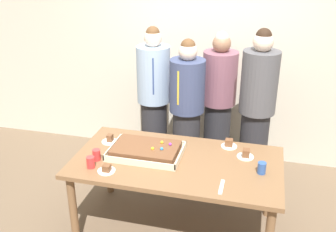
{
  "coord_description": "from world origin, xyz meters",
  "views": [
    {
      "loc": [
        0.67,
        -2.92,
        2.47
      ],
      "look_at": [
        -0.12,
        0.15,
        1.08
      ],
      "focal_mm": 41.86,
      "sensor_mm": 36.0,
      "label": 1
    }
  ],
  "objects_px": {
    "person_serving_front": "(256,112)",
    "person_striped_tie_right": "(218,103)",
    "plated_slice_far_right": "(107,169)",
    "drink_cup_middle": "(96,155)",
    "party_table": "(177,168)",
    "plated_slice_near_left": "(110,140)",
    "person_green_shirt_behind": "(154,99)",
    "plated_slice_near_right": "(229,144)",
    "plated_slice_far_left": "(246,155)",
    "sheet_cake": "(146,150)",
    "drink_cup_far_end": "(262,168)",
    "drink_cup_nearest": "(91,162)",
    "person_far_right_suit": "(187,113)",
    "cake_server_utensil": "(222,187)"
  },
  "relations": [
    {
      "from": "plated_slice_far_left",
      "to": "person_striped_tie_right",
      "type": "relative_size",
      "value": 0.09
    },
    {
      "from": "person_striped_tie_right",
      "to": "drink_cup_nearest",
      "type": "bearing_deg",
      "value": -7.33
    },
    {
      "from": "drink_cup_middle",
      "to": "plated_slice_far_left",
      "type": "bearing_deg",
      "value": 16.29
    },
    {
      "from": "plated_slice_near_right",
      "to": "person_striped_tie_right",
      "type": "xyz_separation_m",
      "value": [
        -0.21,
        0.8,
        0.08
      ]
    },
    {
      "from": "sheet_cake",
      "to": "person_striped_tie_right",
      "type": "xyz_separation_m",
      "value": [
        0.5,
        1.13,
        0.07
      ]
    },
    {
      "from": "plated_slice_near_left",
      "to": "person_green_shirt_behind",
      "type": "xyz_separation_m",
      "value": [
        0.19,
        0.86,
        0.11
      ]
    },
    {
      "from": "plated_slice_far_right",
      "to": "drink_cup_middle",
      "type": "height_order",
      "value": "drink_cup_middle"
    },
    {
      "from": "plated_slice_near_left",
      "to": "plated_slice_far_left",
      "type": "distance_m",
      "value": 1.29
    },
    {
      "from": "person_striped_tie_right",
      "to": "sheet_cake",
      "type": "bearing_deg",
      "value": 0.02
    },
    {
      "from": "party_table",
      "to": "person_far_right_suit",
      "type": "bearing_deg",
      "value": 95.87
    },
    {
      "from": "person_serving_front",
      "to": "person_striped_tie_right",
      "type": "distance_m",
      "value": 0.54
    },
    {
      "from": "person_green_shirt_behind",
      "to": "plated_slice_far_right",
      "type": "bearing_deg",
      "value": -12.84
    },
    {
      "from": "sheet_cake",
      "to": "plated_slice_near_left",
      "type": "bearing_deg",
      "value": 160.97
    },
    {
      "from": "plated_slice_near_left",
      "to": "cake_server_utensil",
      "type": "xyz_separation_m",
      "value": [
        1.14,
        -0.5,
        -0.02
      ]
    },
    {
      "from": "plated_slice_near_left",
      "to": "person_striped_tie_right",
      "type": "xyz_separation_m",
      "value": [
        0.91,
        0.99,
        0.09
      ]
    },
    {
      "from": "plated_slice_near_right",
      "to": "person_striped_tie_right",
      "type": "height_order",
      "value": "person_striped_tie_right"
    },
    {
      "from": "drink_cup_nearest",
      "to": "cake_server_utensil",
      "type": "xyz_separation_m",
      "value": [
        1.12,
        -0.02,
        -0.05
      ]
    },
    {
      "from": "drink_cup_middle",
      "to": "party_table",
      "type": "bearing_deg",
      "value": 13.53
    },
    {
      "from": "plated_slice_near_left",
      "to": "person_far_right_suit",
      "type": "xyz_separation_m",
      "value": [
        0.62,
        0.64,
        0.08
      ]
    },
    {
      "from": "plated_slice_near_left",
      "to": "cake_server_utensil",
      "type": "height_order",
      "value": "plated_slice_near_left"
    },
    {
      "from": "plated_slice_far_right",
      "to": "person_far_right_suit",
      "type": "xyz_separation_m",
      "value": [
        0.44,
        1.15,
        0.08
      ]
    },
    {
      "from": "drink_cup_middle",
      "to": "person_green_shirt_behind",
      "type": "height_order",
      "value": "person_green_shirt_behind"
    },
    {
      "from": "drink_cup_nearest",
      "to": "cake_server_utensil",
      "type": "bearing_deg",
      "value": -1.25
    },
    {
      "from": "plated_slice_near_left",
      "to": "person_serving_front",
      "type": "xyz_separation_m",
      "value": [
        1.33,
        0.67,
        0.15
      ]
    },
    {
      "from": "party_table",
      "to": "person_serving_front",
      "type": "distance_m",
      "value": 1.09
    },
    {
      "from": "person_green_shirt_behind",
      "to": "person_serving_front",
      "type": "bearing_deg",
      "value": 68.3
    },
    {
      "from": "party_table",
      "to": "plated_slice_near_right",
      "type": "relative_size",
      "value": 12.16
    },
    {
      "from": "drink_cup_nearest",
      "to": "drink_cup_far_end",
      "type": "xyz_separation_m",
      "value": [
        1.41,
        0.26,
        0.0
      ]
    },
    {
      "from": "plated_slice_near_right",
      "to": "person_far_right_suit",
      "type": "xyz_separation_m",
      "value": [
        -0.5,
        0.45,
        0.08
      ]
    },
    {
      "from": "person_far_right_suit",
      "to": "plated_slice_near_left",
      "type": "bearing_deg",
      "value": -29.08
    },
    {
      "from": "plated_slice_near_left",
      "to": "plated_slice_near_right",
      "type": "xyz_separation_m",
      "value": [
        1.12,
        0.19,
        0.0
      ]
    },
    {
      "from": "sheet_cake",
      "to": "plated_slice_far_left",
      "type": "bearing_deg",
      "value": 10.71
    },
    {
      "from": "plated_slice_near_left",
      "to": "drink_cup_nearest",
      "type": "xyz_separation_m",
      "value": [
        0.02,
        -0.48,
        0.03
      ]
    },
    {
      "from": "plated_slice_far_left",
      "to": "plated_slice_far_right",
      "type": "relative_size",
      "value": 1.0
    },
    {
      "from": "plated_slice_far_left",
      "to": "drink_cup_middle",
      "type": "xyz_separation_m",
      "value": [
        -1.27,
        -0.37,
        0.02
      ]
    },
    {
      "from": "plated_slice_far_right",
      "to": "drink_cup_far_end",
      "type": "bearing_deg",
      "value": 13.29
    },
    {
      "from": "drink_cup_middle",
      "to": "person_green_shirt_behind",
      "type": "bearing_deg",
      "value": 81.77
    },
    {
      "from": "person_striped_tie_right",
      "to": "plated_slice_near_right",
      "type": "bearing_deg",
      "value": 38.43
    },
    {
      "from": "person_green_shirt_behind",
      "to": "person_striped_tie_right",
      "type": "distance_m",
      "value": 0.73
    },
    {
      "from": "drink_cup_nearest",
      "to": "party_table",
      "type": "bearing_deg",
      "value": 23.5
    },
    {
      "from": "drink_cup_far_end",
      "to": "person_green_shirt_behind",
      "type": "xyz_separation_m",
      "value": [
        -1.24,
        1.07,
        0.09
      ]
    },
    {
      "from": "sheet_cake",
      "to": "plated_slice_far_right",
      "type": "distance_m",
      "value": 0.43
    },
    {
      "from": "plated_slice_near_left",
      "to": "person_green_shirt_behind",
      "type": "bearing_deg",
      "value": 77.39
    },
    {
      "from": "drink_cup_middle",
      "to": "plated_slice_near_left",
      "type": "bearing_deg",
      "value": 92.94
    },
    {
      "from": "drink_cup_far_end",
      "to": "person_far_right_suit",
      "type": "height_order",
      "value": "person_far_right_suit"
    },
    {
      "from": "plated_slice_near_right",
      "to": "plated_slice_far_right",
      "type": "xyz_separation_m",
      "value": [
        -0.94,
        -0.7,
        -0.0
      ]
    },
    {
      "from": "person_green_shirt_behind",
      "to": "person_striped_tie_right",
      "type": "xyz_separation_m",
      "value": [
        0.72,
        0.14,
        -0.03
      ]
    },
    {
      "from": "plated_slice_near_left",
      "to": "drink_cup_far_end",
      "type": "xyz_separation_m",
      "value": [
        1.43,
        -0.21,
        0.03
      ]
    },
    {
      "from": "plated_slice_far_right",
      "to": "drink_cup_far_end",
      "type": "height_order",
      "value": "drink_cup_far_end"
    },
    {
      "from": "sheet_cake",
      "to": "cake_server_utensil",
      "type": "xyz_separation_m",
      "value": [
        0.73,
        -0.36,
        -0.04
      ]
    }
  ]
}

